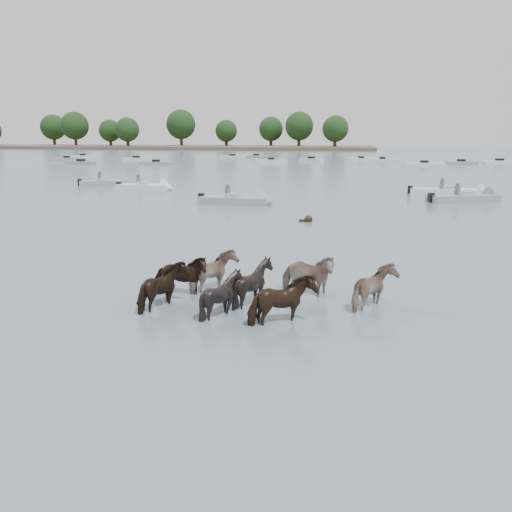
# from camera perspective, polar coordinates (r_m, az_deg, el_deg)

# --- Properties ---
(ground) EXTENTS (400.00, 400.00, 0.00)m
(ground) POSITION_cam_1_polar(r_m,az_deg,el_deg) (13.28, -8.91, -6.67)
(ground) COLOR slate
(ground) RESTS_ON ground
(shoreline) EXTENTS (160.00, 30.00, 1.00)m
(shoreline) POSITION_cam_1_polar(r_m,az_deg,el_deg) (178.03, -14.22, 11.61)
(shoreline) COLOR #4C4233
(shoreline) RESTS_ON ground
(pony_herd) EXTENTS (7.02, 3.97, 1.45)m
(pony_herd) POSITION_cam_1_polar(r_m,az_deg,el_deg) (14.01, -0.71, -3.42)
(pony_herd) COLOR black
(pony_herd) RESTS_ON ground
(swimming_pony) EXTENTS (0.72, 0.44, 0.44)m
(swimming_pony) POSITION_cam_1_polar(r_m,az_deg,el_deg) (27.49, 5.73, 4.02)
(swimming_pony) COLOR black
(swimming_pony) RESTS_ON ground
(motorboat_a) EXTENTS (4.92, 1.66, 1.92)m
(motorboat_a) POSITION_cam_1_polar(r_m,az_deg,el_deg) (43.94, -11.50, 7.45)
(motorboat_a) COLOR silver
(motorboat_a) RESTS_ON ground
(motorboat_b) EXTENTS (5.22, 1.86, 1.92)m
(motorboat_b) POSITION_cam_1_polar(r_m,az_deg,el_deg) (34.29, -1.29, 6.13)
(motorboat_b) COLOR gray
(motorboat_b) RESTS_ON ground
(motorboat_c) EXTENTS (6.09, 1.64, 1.92)m
(motorboat_c) POSITION_cam_1_polar(r_m,az_deg,el_deg) (42.38, 21.44, 6.59)
(motorboat_c) COLOR silver
(motorboat_c) RESTS_ON ground
(motorboat_d) EXTENTS (5.44, 3.39, 1.92)m
(motorboat_d) POSITION_cam_1_polar(r_m,az_deg,el_deg) (38.77, 22.85, 5.93)
(motorboat_d) COLOR gray
(motorboat_d) RESTS_ON ground
(motorboat_f) EXTENTS (4.95, 3.49, 1.92)m
(motorboat_f) POSITION_cam_1_polar(r_m,az_deg,el_deg) (49.07, -15.57, 7.82)
(motorboat_f) COLOR gray
(motorboat_f) RESTS_ON ground
(distant_flotilla) EXTENTS (106.03, 29.68, 0.93)m
(distant_flotilla) POSITION_cam_1_polar(r_m,az_deg,el_deg) (86.58, 8.20, 10.35)
(distant_flotilla) COLOR silver
(distant_flotilla) RESTS_ON ground
(treeline) EXTENTS (145.07, 23.52, 12.52)m
(treeline) POSITION_cam_1_polar(r_m,az_deg,el_deg) (180.98, -15.67, 13.57)
(treeline) COLOR #382619
(treeline) RESTS_ON ground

